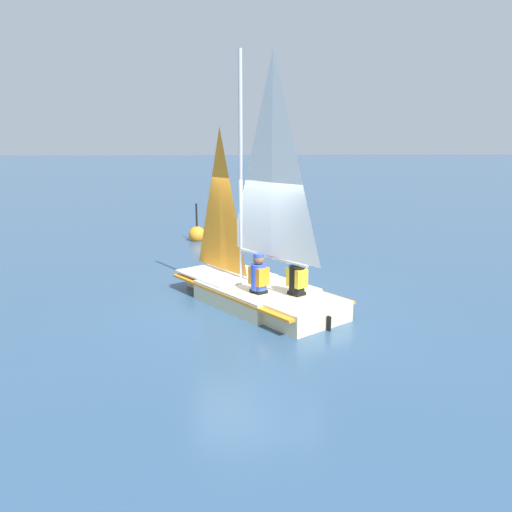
{
  "coord_description": "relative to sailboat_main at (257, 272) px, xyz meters",
  "views": [
    {
      "loc": [
        -0.66,
        -9.81,
        3.22
      ],
      "look_at": [
        0.0,
        0.0,
        0.99
      ],
      "focal_mm": 35.0,
      "sensor_mm": 36.0,
      "label": 1
    }
  ],
  "objects": [
    {
      "name": "ground_plane",
      "position": [
        -0.01,
        0.02,
        -0.66
      ],
      "size": [
        260.0,
        260.0,
        0.0
      ],
      "primitive_type": "plane",
      "color": "#2D4C6B"
    },
    {
      "name": "sailboat_main",
      "position": [
        0.0,
        0.0,
        0.0
      ],
      "size": [
        3.58,
        4.11,
        5.0
      ],
      "rotation": [
        0.0,
        0.0,
        2.18
      ],
      "color": "beige",
      "rests_on": "ground_plane"
    },
    {
      "name": "sailor_helm",
      "position": [
        0.0,
        -0.56,
        -0.03
      ],
      "size": [
        0.42,
        0.43,
        1.16
      ],
      "rotation": [
        0.0,
        0.0,
        2.18
      ],
      "color": "black",
      "rests_on": "ground_plane"
    },
    {
      "name": "sailor_crew",
      "position": [
        0.72,
        -0.73,
        -0.03
      ],
      "size": [
        0.42,
        0.43,
        1.16
      ],
      "rotation": [
        0.0,
        0.0,
        2.18
      ],
      "color": "black",
      "rests_on": "ground_plane"
    },
    {
      "name": "buoy_marker",
      "position": [
        -1.55,
        6.89,
        -0.45
      ],
      "size": [
        0.56,
        0.56,
        1.34
      ],
      "color": "orange",
      "rests_on": "ground_plane"
    }
  ]
}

